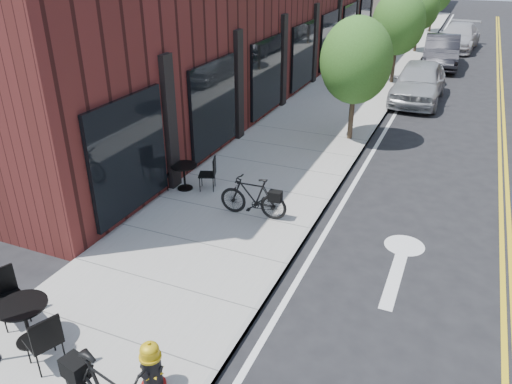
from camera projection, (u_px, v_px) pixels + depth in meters
The scene contains 13 objects.
ground at pixel (258, 315), 8.66m from camera, with size 120.00×120.00×0.00m, color black.
sidewalk_near at pixel (317, 125), 17.56m from camera, with size 4.00×70.00×0.12m, color #9E9B93.
building_near at pixel (246, 5), 20.91m from camera, with size 5.00×28.00×7.00m, color #4A1B18.
tree_near_a at pixel (356, 61), 15.11m from camera, with size 2.20×2.20×3.81m.
tree_near_b at pixel (399, 23), 21.64m from camera, with size 2.30×2.30×3.98m.
tree_near_c at pixel (420, 8), 28.30m from camera, with size 2.10×2.10×3.67m.
fire_hydrant at pixel (151, 366), 6.94m from camera, with size 0.40×0.40×0.82m.
bicycle_left at pixel (253, 197), 11.37m from camera, with size 0.46×1.62×0.97m, color black.
bistro_set_b at pixel (25, 318), 7.71m from camera, with size 1.79×1.09×0.95m.
bistro_set_c at pixel (184, 173), 12.68m from camera, with size 1.61×0.93×0.85m.
parked_car_a at pixel (419, 82), 20.10m from camera, with size 1.88×4.68×1.59m, color #979A9E.
parked_car_b at pixel (441, 51), 25.79m from camera, with size 1.68×4.82×1.59m, color black.
parked_car_c at pixel (458, 37), 30.09m from camera, with size 2.12×5.23×1.52m, color #B2B1B6.
Camera 1 is at (2.64, -6.26, 5.78)m, focal length 35.00 mm.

